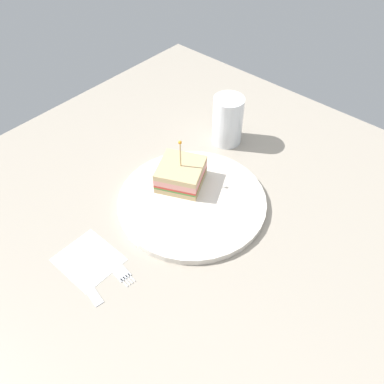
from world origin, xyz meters
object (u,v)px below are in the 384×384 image
at_px(plate, 192,201).
at_px(sandwich_half_center, 181,174).
at_px(napkin, 89,260).
at_px(knife, 84,281).
at_px(drink_glass, 227,123).
at_px(fork, 115,266).

distance_m(plate, sandwich_half_center, 0.06).
height_order(napkin, knife, knife).
bearing_deg(sandwich_half_center, drink_glass, 97.84).
height_order(sandwich_half_center, drink_glass, sandwich_half_center).
distance_m(drink_glass, fork, 0.41).
bearing_deg(plate, sandwich_half_center, 156.78).
bearing_deg(sandwich_half_center, fork, -78.55).
bearing_deg(knife, fork, 73.30).
height_order(drink_glass, knife, drink_glass).
distance_m(napkin, fork, 0.05).
relative_size(drink_glass, knife, 0.88).
xyz_separation_m(drink_glass, napkin, (0.02, -0.42, -0.05)).
bearing_deg(napkin, plate, 77.68).
bearing_deg(fork, knife, -106.70).
height_order(sandwich_half_center, knife, sandwich_half_center).
bearing_deg(fork, sandwich_half_center, 101.45).
bearing_deg(drink_glass, napkin, -86.66).
bearing_deg(drink_glass, sandwich_half_center, -82.16).
bearing_deg(plate, fork, -90.94).
xyz_separation_m(plate, drink_glass, (-0.07, 0.20, 0.04)).
relative_size(plate, fork, 2.31).
relative_size(napkin, fork, 0.81).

